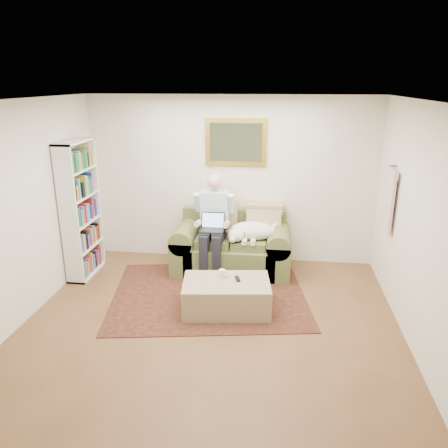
% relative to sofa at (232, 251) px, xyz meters
% --- Properties ---
extents(room_shell, '(4.51, 5.00, 2.61)m').
position_rel_sofa_xyz_m(room_shell, '(-0.08, -1.67, 0.99)').
color(room_shell, brown).
rests_on(room_shell, ground).
extents(rug, '(2.90, 2.47, 0.01)m').
position_rel_sofa_xyz_m(rug, '(-0.22, -0.88, -0.30)').
color(rug, black).
rests_on(rug, room_shell).
extents(sofa, '(1.77, 0.90, 1.06)m').
position_rel_sofa_xyz_m(sofa, '(0.00, 0.00, 0.00)').
color(sofa, olive).
rests_on(sofa, room_shell).
extents(seated_man, '(0.58, 0.83, 1.49)m').
position_rel_sofa_xyz_m(seated_man, '(-0.27, -0.16, 0.44)').
color(seated_man, '#8CC5D8').
rests_on(seated_man, sofa).
extents(laptop, '(0.34, 0.27, 0.25)m').
position_rel_sofa_xyz_m(laptop, '(-0.27, -0.23, 0.48)').
color(laptop, black).
rests_on(laptop, seated_man).
extents(sleeping_dog, '(0.73, 0.46, 0.27)m').
position_rel_sofa_xyz_m(sleeping_dog, '(0.32, -0.09, 0.37)').
color(sleeping_dog, white).
rests_on(sleeping_dog, sofa).
extents(ottoman, '(1.16, 0.82, 0.39)m').
position_rel_sofa_xyz_m(ottoman, '(0.07, -1.26, -0.11)').
color(ottoman, tan).
rests_on(ottoman, room_shell).
extents(coffee_mug, '(0.08, 0.08, 0.10)m').
position_rel_sofa_xyz_m(coffee_mug, '(-0.00, -1.14, 0.14)').
color(coffee_mug, white).
rests_on(coffee_mug, ottoman).
extents(tv_remote, '(0.09, 0.16, 0.02)m').
position_rel_sofa_xyz_m(tv_remote, '(0.20, -1.19, 0.10)').
color(tv_remote, black).
rests_on(tv_remote, ottoman).
extents(bookshelf, '(0.28, 0.80, 2.00)m').
position_rel_sofa_xyz_m(bookshelf, '(-2.18, -0.42, 0.69)').
color(bookshelf, white).
rests_on(bookshelf, room_shell).
extents(wall_mirror, '(0.94, 0.04, 0.72)m').
position_rel_sofa_xyz_m(wall_mirror, '(0.00, 0.45, 1.59)').
color(wall_mirror, gold).
rests_on(wall_mirror, room_shell).
extents(hanging_shirt, '(0.06, 0.52, 0.90)m').
position_rel_sofa_xyz_m(hanging_shirt, '(2.11, -0.42, 1.04)').
color(hanging_shirt, beige).
rests_on(hanging_shirt, room_shell).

